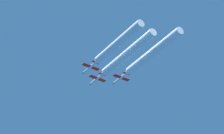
# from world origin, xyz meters

# --- Properties ---
(jet_lead) EXTENTS (8.59, 12.51, 3.01)m
(jet_lead) POSITION_xyz_m (-0.10, 5.00, 166.00)
(jet_lead) COLOR silver
(jet_left_wingman) EXTENTS (8.59, 12.51, 3.01)m
(jet_left_wingman) POSITION_xyz_m (-8.57, -2.34, 165.24)
(jet_left_wingman) COLOR silver
(jet_right_wingman) EXTENTS (8.59, 12.51, 3.01)m
(jet_right_wingman) POSITION_xyz_m (7.90, -3.00, 165.08)
(jet_right_wingman) COLOR silver
(smoke_trail_lead) EXTENTS (3.64, 38.40, 3.64)m
(smoke_trail_lead) POSITION_xyz_m (-0.10, -19.92, 165.97)
(smoke_trail_lead) COLOR white
(smoke_trail_left_wingman) EXTENTS (3.64, 33.71, 3.64)m
(smoke_trail_left_wingman) POSITION_xyz_m (-8.57, -24.91, 165.21)
(smoke_trail_left_wingman) COLOR white
(smoke_trail_right_wingman) EXTENTS (3.64, 38.51, 3.64)m
(smoke_trail_right_wingman) POSITION_xyz_m (7.90, -27.97, 165.05)
(smoke_trail_right_wingman) COLOR white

